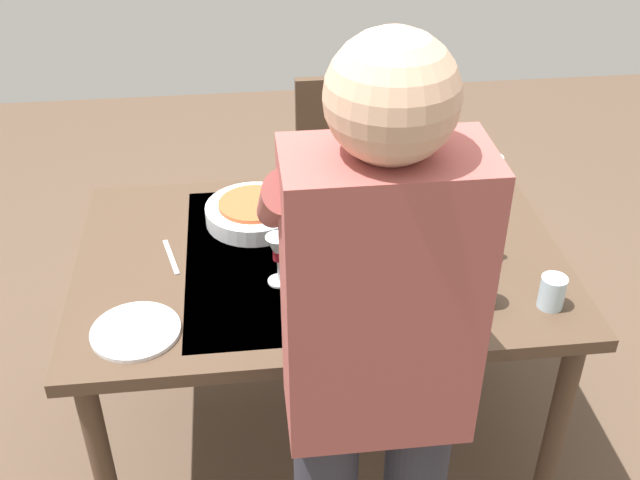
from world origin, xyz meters
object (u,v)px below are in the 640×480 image
object	(u,v)px
water_cup_near_left	(552,292)
wine_glass_left	(278,251)
person_server	(375,377)
dinner_plate_far	(136,331)
serving_bowl_pasta	(254,212)
wine_glass_right	(455,163)
water_cup_far_left	(491,171)
chair_near	(348,178)
dining_table	(320,276)
wine_bottle	(471,229)
water_cup_near_right	(370,192)
water_cup_far_right	(484,287)
dinner_plate_near	(397,237)

from	to	relation	value
water_cup_near_left	wine_glass_left	bearing A→B (deg)	-14.87
person_server	dinner_plate_far	size ratio (longest dim) A/B	7.34
person_server	serving_bowl_pasta	xyz separation A→B (m)	(0.21, -0.93, -0.17)
water_cup_near_left	serving_bowl_pasta	distance (m)	0.92
wine_glass_left	wine_glass_right	distance (m)	0.75
serving_bowl_pasta	person_server	bearing A→B (deg)	102.75
water_cup_near_left	water_cup_far_left	bearing A→B (deg)	-92.72
chair_near	wine_glass_right	xyz separation A→B (m)	(-0.27, 0.53, 0.34)
dining_table	wine_bottle	distance (m)	0.47
water_cup_near_right	person_server	bearing A→B (deg)	80.58
serving_bowl_pasta	dining_table	bearing A→B (deg)	131.92
water_cup_near_left	water_cup_far_right	world-z (taller)	water_cup_far_right
wine_glass_left	dinner_plate_near	world-z (taller)	wine_glass_left
chair_near	water_cup_far_right	xyz separation A→B (m)	(-0.19, 1.12, 0.29)
wine_bottle	water_cup_near_right	size ratio (longest dim) A/B	2.88
serving_bowl_pasta	dinner_plate_near	distance (m)	0.45
water_cup_far_left	wine_glass_right	bearing A→B (deg)	12.45
water_cup_far_left	water_cup_far_right	xyz separation A→B (m)	(0.21, 0.62, 0.00)
water_cup_near_left	dinner_plate_near	xyz separation A→B (m)	(0.34, -0.36, -0.04)
water_cup_far_right	chair_near	bearing A→B (deg)	-80.27
chair_near	person_server	bearing A→B (deg)	83.30
wine_bottle	water_cup_far_right	size ratio (longest dim) A/B	2.75
water_cup_far_right	serving_bowl_pasta	distance (m)	0.76
chair_near	person_server	distance (m)	1.64
water_cup_near_right	water_cup_far_right	bearing A→B (deg)	112.21
wine_glass_right	dinner_plate_near	distance (m)	0.37
person_server	dinner_plate_near	world-z (taller)	person_server
dining_table	wine_glass_left	bearing A→B (deg)	43.23
person_server	water_cup_near_right	xyz separation A→B (m)	(-0.16, -0.98, -0.15)
dining_table	chair_near	world-z (taller)	chair_near
wine_glass_right	water_cup_near_right	size ratio (longest dim) A/B	1.47
person_server	wine_glass_right	bearing A→B (deg)	-113.48
dining_table	wine_glass_right	size ratio (longest dim) A/B	9.38
chair_near	wine_glass_left	distance (m)	1.08
wine_glass_left	person_server	bearing A→B (deg)	104.40
water_cup_near_right	water_cup_far_right	distance (m)	0.57
dining_table	water_cup_far_left	distance (m)	0.72
chair_near	serving_bowl_pasta	world-z (taller)	chair_near
dinner_plate_near	serving_bowl_pasta	bearing A→B (deg)	-19.50
wine_glass_left	water_cup_near_right	world-z (taller)	wine_glass_left
dinner_plate_far	wine_bottle	bearing A→B (deg)	-167.09
chair_near	dinner_plate_near	distance (m)	0.83
water_cup_near_right	dinner_plate_near	bearing A→B (deg)	104.91
dining_table	water_cup_far_left	world-z (taller)	water_cup_far_left
water_cup_far_left	dinner_plate_far	world-z (taller)	water_cup_far_left
person_server	serving_bowl_pasta	bearing A→B (deg)	-77.25
dining_table	person_server	distance (m)	0.78
chair_near	water_cup_near_left	distance (m)	1.25
wine_glass_left	water_cup_far_right	size ratio (longest dim) A/B	1.41
water_cup_far_left	serving_bowl_pasta	bearing A→B (deg)	9.92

